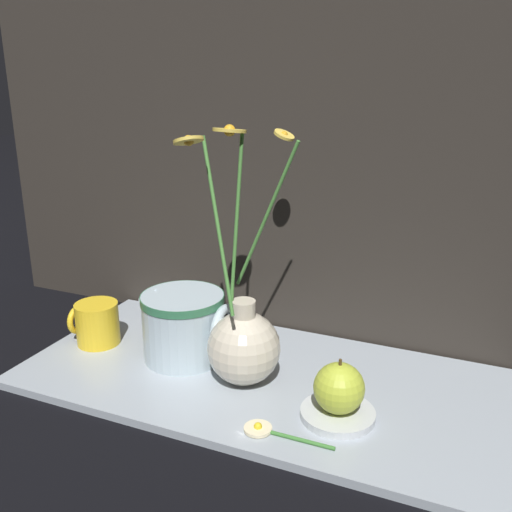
# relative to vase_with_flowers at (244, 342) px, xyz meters

# --- Properties ---
(ground_plane) EXTENTS (6.00, 6.00, 0.00)m
(ground_plane) POSITION_rel_vase_with_flowers_xyz_m (0.01, 0.02, -0.08)
(ground_plane) COLOR black
(shelf) EXTENTS (0.70, 0.34, 0.01)m
(shelf) POSITION_rel_vase_with_flowers_xyz_m (0.01, 0.02, -0.07)
(shelf) COLOR #9EA8B2
(shelf) RESTS_ON ground_plane
(vase_with_flowers) EXTENTS (0.13, 0.20, 0.37)m
(vase_with_flowers) POSITION_rel_vase_with_flowers_xyz_m (0.00, 0.00, 0.00)
(vase_with_flowers) COLOR beige
(vase_with_flowers) RESTS_ON shelf
(yellow_mug) EXTENTS (0.08, 0.07, 0.07)m
(yellow_mug) POSITION_rel_vase_with_flowers_xyz_m (-0.27, 0.02, -0.03)
(yellow_mug) COLOR yellow
(yellow_mug) RESTS_ON shelf
(ceramic_pitcher) EXTENTS (0.15, 0.13, 0.12)m
(ceramic_pitcher) POSITION_rel_vase_with_flowers_xyz_m (-0.11, 0.03, -0.00)
(ceramic_pitcher) COLOR silver
(ceramic_pitcher) RESTS_ON shelf
(saucer_plate) EXTENTS (0.10, 0.10, 0.01)m
(saucer_plate) POSITION_rel_vase_with_flowers_xyz_m (0.15, -0.04, -0.06)
(saucer_plate) COLOR silver
(saucer_plate) RESTS_ON shelf
(orange_fruit) EXTENTS (0.07, 0.07, 0.07)m
(orange_fruit) POSITION_rel_vase_with_flowers_xyz_m (0.15, -0.04, -0.02)
(orange_fruit) COLOR #B7C638
(orange_fruit) RESTS_ON saucer_plate
(loose_daisy) EXTENTS (0.12, 0.04, 0.01)m
(loose_daisy) POSITION_rel_vase_with_flowers_xyz_m (0.08, -0.10, -0.06)
(loose_daisy) COLOR #3D7A33
(loose_daisy) RESTS_ON shelf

